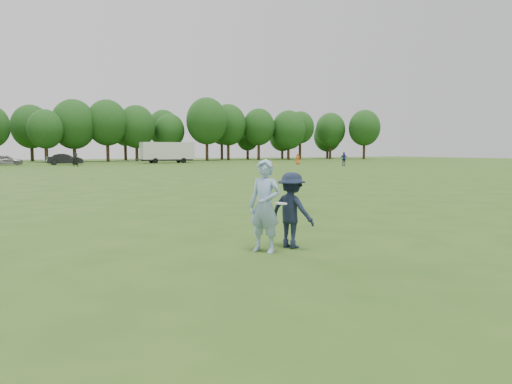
{
  "coord_description": "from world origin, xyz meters",
  "views": [
    {
      "loc": [
        -4.95,
        -7.71,
        2.03
      ],
      "look_at": [
        -0.38,
        1.24,
        1.1
      ],
      "focal_mm": 32.0,
      "sensor_mm": 36.0,
      "label": 1
    }
  ],
  "objects_px": {
    "thrower": "(265,206)",
    "defender": "(292,210)",
    "player_far_c": "(298,159)",
    "field_cone": "(276,164)",
    "player_far_d": "(76,160)",
    "cargo_trailer": "(167,152)",
    "car_f": "(65,159)",
    "car_e": "(6,160)",
    "player_far_b": "(344,159)"
  },
  "relations": [
    {
      "from": "thrower",
      "to": "defender",
      "type": "height_order",
      "value": "thrower"
    },
    {
      "from": "player_far_c",
      "to": "field_cone",
      "type": "bearing_deg",
      "value": 54.94
    },
    {
      "from": "defender",
      "to": "player_far_d",
      "type": "height_order",
      "value": "player_far_d"
    },
    {
      "from": "player_far_d",
      "to": "cargo_trailer",
      "type": "xyz_separation_m",
      "value": [
        14.17,
        9.56,
        0.92
      ]
    },
    {
      "from": "player_far_c",
      "to": "car_f",
      "type": "height_order",
      "value": "player_far_c"
    },
    {
      "from": "car_e",
      "to": "thrower",
      "type": "bearing_deg",
      "value": -172.48
    },
    {
      "from": "player_far_b",
      "to": "field_cone",
      "type": "distance_m",
      "value": 8.76
    },
    {
      "from": "player_far_d",
      "to": "field_cone",
      "type": "bearing_deg",
      "value": -30.45
    },
    {
      "from": "thrower",
      "to": "car_e",
      "type": "bearing_deg",
      "value": 153.51
    },
    {
      "from": "defender",
      "to": "cargo_trailer",
      "type": "bearing_deg",
      "value": -39.23
    },
    {
      "from": "player_far_d",
      "to": "field_cone",
      "type": "xyz_separation_m",
      "value": [
        23.77,
        -7.49,
        -0.71
      ]
    },
    {
      "from": "player_far_d",
      "to": "cargo_trailer",
      "type": "height_order",
      "value": "cargo_trailer"
    },
    {
      "from": "defender",
      "to": "car_e",
      "type": "xyz_separation_m",
      "value": [
        -6.96,
        60.31,
        -0.1
      ]
    },
    {
      "from": "car_e",
      "to": "defender",
      "type": "bearing_deg",
      "value": -171.82
    },
    {
      "from": "player_far_b",
      "to": "player_far_c",
      "type": "relative_size",
      "value": 1.13
    },
    {
      "from": "thrower",
      "to": "defender",
      "type": "distance_m",
      "value": 0.7
    },
    {
      "from": "player_far_c",
      "to": "field_cone",
      "type": "height_order",
      "value": "player_far_c"
    },
    {
      "from": "defender",
      "to": "car_e",
      "type": "distance_m",
      "value": 60.72
    },
    {
      "from": "car_f",
      "to": "cargo_trailer",
      "type": "relative_size",
      "value": 0.51
    },
    {
      "from": "player_far_b",
      "to": "car_e",
      "type": "distance_m",
      "value": 44.11
    },
    {
      "from": "player_far_b",
      "to": "car_f",
      "type": "relative_size",
      "value": 0.38
    },
    {
      "from": "cargo_trailer",
      "to": "defender",
      "type": "bearing_deg",
      "value": -103.75
    },
    {
      "from": "player_far_c",
      "to": "cargo_trailer",
      "type": "bearing_deg",
      "value": -11.08
    },
    {
      "from": "player_far_b",
      "to": "car_f",
      "type": "bearing_deg",
      "value": -154.0
    },
    {
      "from": "player_far_b",
      "to": "car_e",
      "type": "xyz_separation_m",
      "value": [
        -38.53,
        21.48,
        -0.19
      ]
    },
    {
      "from": "thrower",
      "to": "field_cone",
      "type": "distance_m",
      "value": 50.83
    },
    {
      "from": "car_f",
      "to": "player_far_c",
      "type": "bearing_deg",
      "value": -119.58
    },
    {
      "from": "thrower",
      "to": "player_far_c",
      "type": "bearing_deg",
      "value": 114.62
    },
    {
      "from": "car_e",
      "to": "cargo_trailer",
      "type": "height_order",
      "value": "cargo_trailer"
    },
    {
      "from": "field_cone",
      "to": "cargo_trailer",
      "type": "bearing_deg",
      "value": 119.4
    },
    {
      "from": "field_cone",
      "to": "cargo_trailer",
      "type": "distance_m",
      "value": 19.64
    },
    {
      "from": "player_far_b",
      "to": "car_e",
      "type": "bearing_deg",
      "value": -150.87
    },
    {
      "from": "player_far_d",
      "to": "car_f",
      "type": "distance_m",
      "value": 7.25
    },
    {
      "from": "car_e",
      "to": "field_cone",
      "type": "bearing_deg",
      "value": -115.75
    },
    {
      "from": "player_far_b",
      "to": "player_far_c",
      "type": "xyz_separation_m",
      "value": [
        -2.79,
        6.51,
        -0.1
      ]
    },
    {
      "from": "car_e",
      "to": "field_cone",
      "type": "distance_m",
      "value": 35.48
    },
    {
      "from": "player_far_c",
      "to": "player_far_d",
      "type": "xyz_separation_m",
      "value": [
        -28.0,
        6.17,
        0.08
      ]
    },
    {
      "from": "defender",
      "to": "player_far_b",
      "type": "xyz_separation_m",
      "value": [
        31.57,
        38.84,
        0.09
      ]
    },
    {
      "from": "defender",
      "to": "player_far_b",
      "type": "bearing_deg",
      "value": -64.59
    },
    {
      "from": "cargo_trailer",
      "to": "player_far_b",
      "type": "bearing_deg",
      "value": -53.22
    },
    {
      "from": "defender",
      "to": "player_far_d",
      "type": "bearing_deg",
      "value": -26.34
    },
    {
      "from": "player_far_d",
      "to": "field_cone",
      "type": "relative_size",
      "value": 5.71
    },
    {
      "from": "cargo_trailer",
      "to": "player_far_c",
      "type": "bearing_deg",
      "value": -48.67
    },
    {
      "from": "thrower",
      "to": "player_far_b",
      "type": "bearing_deg",
      "value": 107.94
    },
    {
      "from": "player_far_d",
      "to": "field_cone",
      "type": "distance_m",
      "value": 24.94
    },
    {
      "from": "player_far_c",
      "to": "player_far_b",
      "type": "bearing_deg",
      "value": 150.8
    },
    {
      "from": "player_far_c",
      "to": "car_f",
      "type": "bearing_deg",
      "value": 12.6
    },
    {
      "from": "defender",
      "to": "car_f",
      "type": "bearing_deg",
      "value": -25.55
    },
    {
      "from": "defender",
      "to": "thrower",
      "type": "bearing_deg",
      "value": 73.01
    },
    {
      "from": "car_e",
      "to": "player_far_b",
      "type": "bearing_deg",
      "value": -117.55
    }
  ]
}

